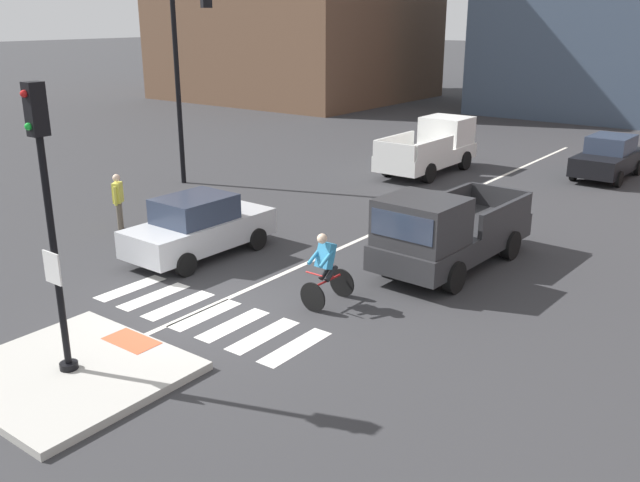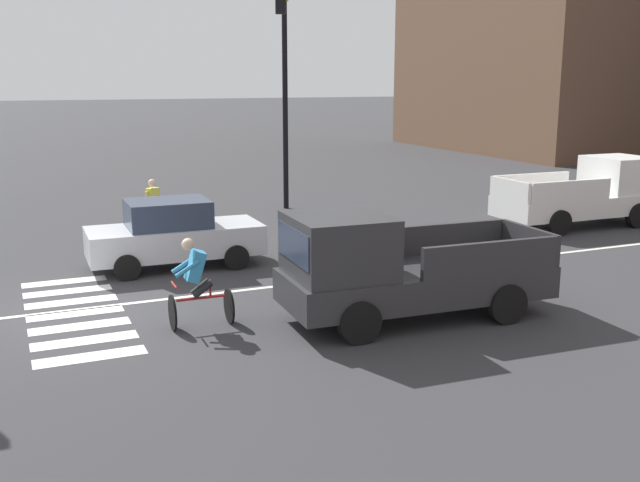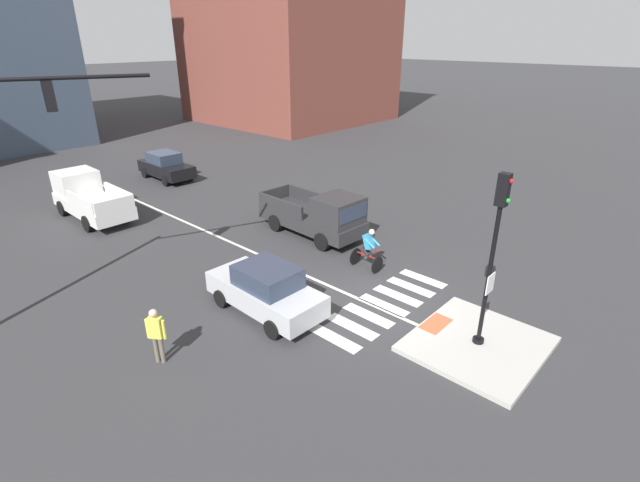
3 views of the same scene
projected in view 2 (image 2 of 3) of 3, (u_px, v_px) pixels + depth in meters
The scene contains 16 objects.
ground_plane at pixel (78, 313), 14.31m from camera, with size 300.00×300.00×0.00m, color #333335.
crosswalk_stripe_a at pixel (64, 282), 16.51m from camera, with size 0.44×1.80×0.01m, color silver.
crosswalk_stripe_b at pixel (68, 291), 15.77m from camera, with size 0.44×1.80×0.01m, color silver.
crosswalk_stripe_c at pixel (71, 302), 15.03m from camera, with size 0.44×1.80×0.01m, color silver.
crosswalk_stripe_d at pixel (75, 313), 14.29m from camera, with size 0.44×1.80×0.01m, color silver.
crosswalk_stripe_e at pixel (80, 326), 13.54m from camera, with size 0.44×1.80×0.01m, color silver.
crosswalk_stripe_f at pixel (85, 341), 12.80m from camera, with size 0.44×1.80×0.01m, color silver.
crosswalk_stripe_g at pixel (91, 357), 12.06m from camera, with size 0.44×1.80×0.01m, color silver.
lane_centre_line at pixel (495, 261), 18.40m from camera, with size 0.14×28.00×0.01m, color silver.
traffic_light_mast at pixel (284, 66), 23.74m from camera, with size 5.51×2.38×7.38m.
building_far_block at pixel (567, 20), 46.72m from camera, with size 17.65×15.84×16.12m.
car_silver_westbound_near at pixel (173, 234), 17.66m from camera, with size 1.90×4.13×1.64m.
pickup_truck_charcoal_eastbound_mid at pixel (394, 270), 13.69m from camera, with size 2.23×5.18×2.08m.
pickup_truck_white_westbound_distant at pixel (589, 194), 22.69m from camera, with size 2.11×5.12×2.08m.
cyclist at pixel (197, 281), 13.32m from camera, with size 0.68×1.10×1.68m.
pedestrian_at_curb_left at pixel (153, 203), 20.99m from camera, with size 0.38×0.47×1.67m.
Camera 2 is at (14.41, -1.11, 4.46)m, focal length 41.38 mm.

